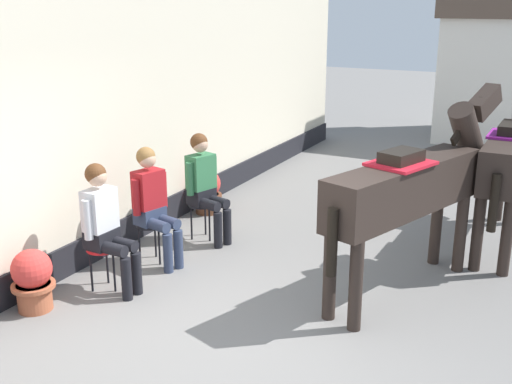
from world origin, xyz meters
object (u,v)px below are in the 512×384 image
flower_planter_inner_near (33,279)px  saddled_horse_far (511,154)px  seated_visitor_middle (153,200)px  spare_stool_white (379,197)px  seated_visitor_near (105,222)px  seated_visitor_far (204,182)px  saddled_horse_near (412,186)px  flower_planter_farthest (207,191)px

flower_planter_inner_near → saddled_horse_far: bearing=46.0°
seated_visitor_middle → spare_stool_white: 3.18m
seated_visitor_near → saddled_horse_far: (3.57, 3.40, 0.38)m
flower_planter_inner_near → seated_visitor_middle: bearing=75.5°
seated_visitor_far → saddled_horse_near: (2.66, -0.28, 0.38)m
seated_visitor_far → flower_planter_farthest: (-0.54, 0.94, -0.44)m
seated_visitor_middle → saddled_horse_far: bearing=36.0°
flower_planter_inner_near → spare_stool_white: bearing=59.4°
flower_planter_inner_near → flower_planter_farthest: (-0.01, 3.36, 0.00)m
saddled_horse_near → saddled_horse_far: 2.09m
seated_visitor_near → seated_visitor_middle: bearing=89.1°
saddled_horse_far → flower_planter_farthest: bearing=-169.5°
saddled_horse_far → flower_planter_farthest: saddled_horse_far is taller
seated_visitor_middle → seated_visitor_far: same height
saddled_horse_far → flower_planter_farthest: 4.11m
seated_visitor_near → seated_visitor_middle: size_ratio=1.00×
seated_visitor_near → saddled_horse_far: 4.94m
saddled_horse_near → saddled_horse_far: size_ratio=0.96×
saddled_horse_near → spare_stool_white: size_ratio=6.26×
seated_visitor_near → flower_planter_farthest: 2.73m
seated_visitor_middle → flower_planter_farthest: 1.94m
seated_visitor_far → flower_planter_inner_near: (-0.53, -2.42, -0.44)m
saddled_horse_far → flower_planter_inner_near: bearing=-134.0°
flower_planter_farthest → seated_visitor_middle: bearing=-77.8°
saddled_horse_near → flower_planter_farthest: size_ratio=4.50×
flower_planter_inner_near → spare_stool_white: 4.63m
saddled_horse_near → spare_stool_white: saddled_horse_near is taller
seated_visitor_middle → flower_planter_inner_near: seated_visitor_middle is taller
flower_planter_inner_near → flower_planter_farthest: size_ratio=1.00×
seated_visitor_middle → saddled_horse_far: (3.55, 2.58, 0.38)m
seated_visitor_far → spare_stool_white: (1.83, 1.56, -0.38)m
seated_visitor_far → saddled_horse_far: size_ratio=0.46×
seated_visitor_near → flower_planter_farthest: bearing=98.3°
seated_visitor_far → flower_planter_farthest: size_ratio=2.17×
seated_visitor_near → saddled_horse_far: saddled_horse_far is taller
seated_visitor_near → flower_planter_farthest: seated_visitor_near is taller
flower_planter_farthest → spare_stool_white: flower_planter_farthest is taller
flower_planter_inner_near → spare_stool_white: flower_planter_inner_near is taller
seated_visitor_near → spare_stool_white: bearing=59.0°
flower_planter_inner_near → spare_stool_white: (2.36, 3.98, 0.07)m
saddled_horse_near → flower_planter_inner_near: 3.93m
seated_visitor_far → saddled_horse_far: 3.82m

